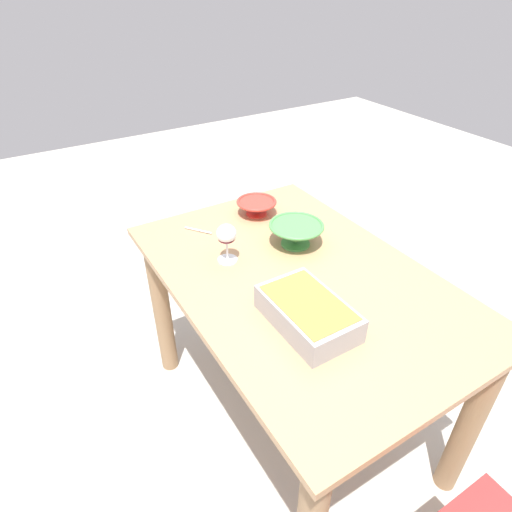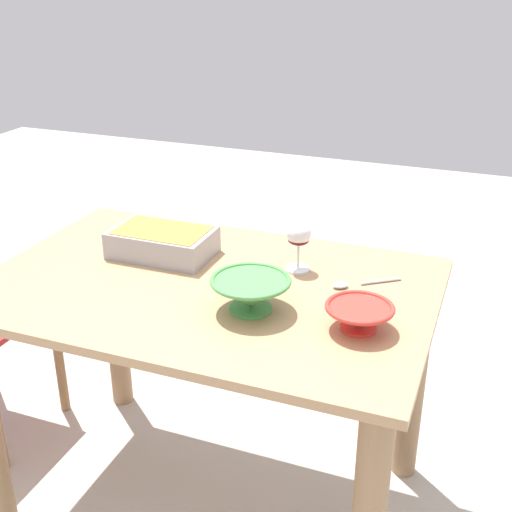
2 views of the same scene
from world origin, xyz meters
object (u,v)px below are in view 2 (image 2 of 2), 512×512
object	(u,v)px
wine_glass	(299,237)
serving_spoon	(353,284)
mixing_bowl	(251,292)
casserole_dish	(162,241)
small_bowl	(359,315)
dining_table	(209,336)

from	to	relation	value
wine_glass	serving_spoon	size ratio (longest dim) A/B	0.84
mixing_bowl	casserole_dish	bearing A→B (deg)	-31.09
mixing_bowl	small_bowl	xyz separation A→B (m)	(-0.28, -0.00, -0.01)
mixing_bowl	dining_table	bearing A→B (deg)	-31.20
casserole_dish	serving_spoon	distance (m)	0.59
wine_glass	casserole_dish	distance (m)	0.42
mixing_bowl	serving_spoon	bearing A→B (deg)	-133.22
mixing_bowl	serving_spoon	size ratio (longest dim) A/B	1.18
wine_glass	dining_table	bearing A→B (deg)	39.06
small_bowl	serving_spoon	bearing A→B (deg)	-72.96
wine_glass	mixing_bowl	bearing A→B (deg)	81.83
mixing_bowl	wine_glass	bearing A→B (deg)	-98.17
dining_table	mixing_bowl	distance (m)	0.30
serving_spoon	small_bowl	bearing A→B (deg)	107.04
dining_table	mixing_bowl	xyz separation A→B (m)	(-0.17, 0.10, 0.22)
casserole_dish	mixing_bowl	distance (m)	0.44
small_bowl	serving_spoon	xyz separation A→B (m)	(0.07, -0.22, -0.03)
casserole_dish	mixing_bowl	size ratio (longest dim) A/B	1.45
small_bowl	serving_spoon	world-z (taller)	small_bowl
casserole_dish	small_bowl	distance (m)	0.69
small_bowl	serving_spoon	size ratio (longest dim) A/B	0.97
casserole_dish	small_bowl	size ratio (longest dim) A/B	1.78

